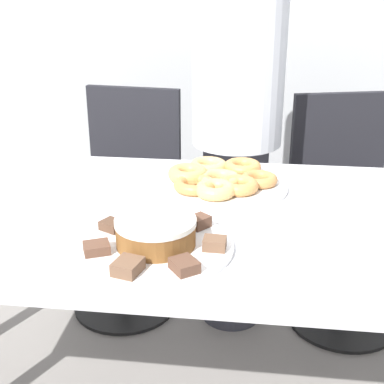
{
  "coord_description": "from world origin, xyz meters",
  "views": [
    {
      "loc": [
        0.17,
        -1.23,
        1.33
      ],
      "look_at": [
        0.02,
        -0.01,
        0.83
      ],
      "focal_mm": 50.0,
      "sensor_mm": 36.0,
      "label": 1
    }
  ],
  "objects": [
    {
      "name": "donut_3",
      "position": [
        0.13,
        0.13,
        0.8
      ],
      "size": [
        0.11,
        0.11,
        0.03
      ],
      "color": "#D18E4C",
      "rests_on": "plate_donuts"
    },
    {
      "name": "lamington_2",
      "position": [
        -0.15,
        -0.25,
        0.79
      ],
      "size": [
        0.07,
        0.06,
        0.02
      ],
      "rotation": [
        0.0,
        0.0,
        3.56
      ],
      "color": "brown",
      "rests_on": "plate_cake"
    },
    {
      "name": "office_chair_left",
      "position": [
        -0.35,
        0.75,
        0.44
      ],
      "size": [
        0.48,
        0.48,
        0.91
      ],
      "rotation": [
        0.0,
        0.0,
        -0.11
      ],
      "color": "black",
      "rests_on": "ground_plane"
    },
    {
      "name": "donut_4",
      "position": [
        0.19,
        0.19,
        0.8
      ],
      "size": [
        0.1,
        0.1,
        0.03
      ],
      "color": "#C68447",
      "rests_on": "plate_donuts"
    },
    {
      "name": "person_standing",
      "position": [
        0.1,
        0.68,
        0.8
      ],
      "size": [
        0.33,
        0.33,
        1.53
      ],
      "color": "#383842",
      "rests_on": "ground_plane"
    },
    {
      "name": "plate_cake",
      "position": [
        -0.04,
        -0.2,
        0.78
      ],
      "size": [
        0.34,
        0.34,
        0.01
      ],
      "color": "white",
      "rests_on": "table"
    },
    {
      "name": "lamington_6",
      "position": [
        0.05,
        -0.1,
        0.8
      ],
      "size": [
        0.06,
        0.06,
        0.03
      ],
      "rotation": [
        0.0,
        0.0,
        7.15
      ],
      "color": "brown",
      "rests_on": "plate_cake"
    },
    {
      "name": "lamington_0",
      "position": [
        -0.06,
        -0.07,
        0.79
      ],
      "size": [
        0.06,
        0.06,
        0.02
      ],
      "rotation": [
        0.0,
        0.0,
        1.76
      ],
      "color": "brown",
      "rests_on": "plate_cake"
    },
    {
      "name": "plate_donuts",
      "position": [
        0.08,
        0.18,
        0.78
      ],
      "size": [
        0.38,
        0.38,
        0.01
      ],
      "color": "white",
      "rests_on": "table"
    },
    {
      "name": "office_chair_right",
      "position": [
        0.54,
        0.75,
        0.44
      ],
      "size": [
        0.54,
        0.54,
        0.91
      ],
      "rotation": [
        0.0,
        0.0,
        0.26
      ],
      "color": "black",
      "rests_on": "ground_plane"
    },
    {
      "name": "lamington_4",
      "position": [
        0.04,
        -0.3,
        0.79
      ],
      "size": [
        0.07,
        0.07,
        0.02
      ],
      "rotation": [
        0.0,
        0.0,
        5.35
      ],
      "color": "brown",
      "rests_on": "plate_cake"
    },
    {
      "name": "donut_6",
      "position": [
        0.03,
        0.29,
        0.8
      ],
      "size": [
        0.11,
        0.11,
        0.03
      ],
      "color": "#E5AD66",
      "rests_on": "plate_donuts"
    },
    {
      "name": "donut_5",
      "position": [
        0.14,
        0.29,
        0.8
      ],
      "size": [
        0.11,
        0.11,
        0.03
      ],
      "color": "#D18E4C",
      "rests_on": "plate_donuts"
    },
    {
      "name": "donut_1",
      "position": [
        0.01,
        0.13,
        0.8
      ],
      "size": [
        0.12,
        0.12,
        0.03
      ],
      "color": "#C68447",
      "rests_on": "plate_donuts"
    },
    {
      "name": "donut_2",
      "position": [
        0.07,
        0.09,
        0.8
      ],
      "size": [
        0.11,
        0.11,
        0.04
      ],
      "color": "#E5AD66",
      "rests_on": "plate_donuts"
    },
    {
      "name": "donut_0",
      "position": [
        0.08,
        0.18,
        0.8
      ],
      "size": [
        0.12,
        0.12,
        0.03
      ],
      "color": "#E5AD66",
      "rests_on": "plate_donuts"
    },
    {
      "name": "frosted_cake",
      "position": [
        -0.04,
        -0.2,
        0.81
      ],
      "size": [
        0.18,
        0.18,
        0.06
      ],
      "color": "brown",
      "rests_on": "plate_cake"
    },
    {
      "name": "lamington_1",
      "position": [
        -0.15,
        -0.14,
        0.79
      ],
      "size": [
        0.06,
        0.06,
        0.02
      ],
      "rotation": [
        0.0,
        0.0,
        2.66
      ],
      "color": "#513828",
      "rests_on": "plate_cake"
    },
    {
      "name": "donut_7",
      "position": [
        -0.02,
        0.2,
        0.8
      ],
      "size": [
        0.12,
        0.12,
        0.04
      ],
      "color": "tan",
      "rests_on": "plate_donuts"
    },
    {
      "name": "lamington_5",
      "position": [
        0.09,
        -0.2,
        0.8
      ],
      "size": [
        0.05,
        0.04,
        0.03
      ],
      "rotation": [
        0.0,
        0.0,
        6.25
      ],
      "color": "brown",
      "rests_on": "plate_cake"
    },
    {
      "name": "table",
      "position": [
        0.0,
        0.0,
        0.68
      ],
      "size": [
        1.87,
        0.82,
        0.77
      ],
      "color": "silver",
      "rests_on": "ground_plane"
    },
    {
      "name": "lamington_3",
      "position": [
        -0.07,
        -0.33,
        0.8
      ],
      "size": [
        0.06,
        0.07,
        0.03
      ],
      "rotation": [
        0.0,
        0.0,
        4.45
      ],
      "color": "brown",
      "rests_on": "plate_cake"
    }
  ]
}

